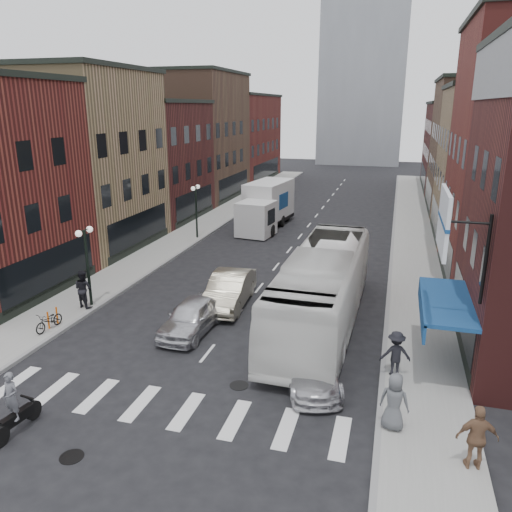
% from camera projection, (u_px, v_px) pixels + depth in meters
% --- Properties ---
extents(ground, '(160.00, 160.00, 0.00)m').
position_uv_depth(ground, '(198.00, 365.00, 19.57)').
color(ground, black).
rests_on(ground, ground).
extents(sidewalk_left, '(3.00, 74.00, 0.15)m').
position_uv_depth(sidewalk_left, '(203.00, 226.00, 42.04)').
color(sidewalk_left, gray).
rests_on(sidewalk_left, ground).
extents(sidewalk_right, '(3.00, 74.00, 0.15)m').
position_uv_depth(sidewalk_right, '(413.00, 240.00, 37.61)').
color(sidewalk_right, gray).
rests_on(sidewalk_right, ground).
extents(curb_left, '(0.20, 74.00, 0.16)m').
position_uv_depth(curb_left, '(220.00, 228.00, 41.67)').
color(curb_left, gray).
rests_on(curb_left, ground).
extents(curb_right, '(0.20, 74.00, 0.16)m').
position_uv_depth(curb_right, '(393.00, 239.00, 38.02)').
color(curb_right, gray).
rests_on(curb_right, ground).
extents(crosswalk_stripes, '(12.00, 2.20, 0.01)m').
position_uv_depth(crosswalk_stripes, '(165.00, 407.00, 16.81)').
color(crosswalk_stripes, silver).
rests_on(crosswalk_stripes, ground).
extents(bldg_left_mid_a, '(10.30, 10.20, 12.30)m').
position_uv_depth(bldg_left_mid_a, '(71.00, 160.00, 34.61)').
color(bldg_left_mid_a, '#8F774F').
rests_on(bldg_left_mid_a, ground).
extents(bldg_left_mid_b, '(10.30, 10.20, 10.30)m').
position_uv_depth(bldg_left_mid_b, '(141.00, 160.00, 44.11)').
color(bldg_left_mid_b, '#431918').
rests_on(bldg_left_mid_b, ground).
extents(bldg_left_far_a, '(10.30, 12.20, 13.30)m').
position_uv_depth(bldg_left_far_a, '(190.00, 136.00, 53.82)').
color(bldg_left_far_a, brown).
rests_on(bldg_left_far_a, ground).
extents(bldg_left_far_b, '(10.30, 16.20, 11.30)m').
position_uv_depth(bldg_left_far_b, '(231.00, 138.00, 67.00)').
color(bldg_left_far_b, maroon).
rests_on(bldg_left_far_b, ground).
extents(bldg_right_far_a, '(10.30, 12.20, 12.30)m').
position_uv_depth(bldg_right_far_a, '(490.00, 147.00, 46.15)').
color(bldg_right_far_a, brown).
rests_on(bldg_right_far_a, ground).
extents(bldg_right_far_b, '(10.30, 16.20, 10.30)m').
position_uv_depth(bldg_right_far_b, '(470.00, 146.00, 59.33)').
color(bldg_right_far_b, '#431918').
rests_on(bldg_right_far_b, ground).
extents(awning_blue, '(1.80, 5.00, 0.78)m').
position_uv_depth(awning_blue, '(441.00, 303.00, 18.80)').
color(awning_blue, navy).
rests_on(awning_blue, ground).
extents(billboard_sign, '(1.52, 3.00, 3.70)m').
position_uv_depth(billboard_sign, '(446.00, 223.00, 16.03)').
color(billboard_sign, black).
rests_on(billboard_sign, ground).
extents(distant_tower, '(14.00, 14.00, 50.00)m').
position_uv_depth(distant_tower, '(368.00, 12.00, 84.24)').
color(distant_tower, '#9399A0').
rests_on(distant_tower, ground).
extents(streetlamp_near, '(0.32, 1.22, 4.11)m').
position_uv_depth(streetlamp_near, '(86.00, 252.00, 24.35)').
color(streetlamp_near, black).
rests_on(streetlamp_near, ground).
extents(streetlamp_far, '(0.32, 1.22, 4.11)m').
position_uv_depth(streetlamp_far, '(196.00, 202.00, 37.25)').
color(streetlamp_far, black).
rests_on(streetlamp_far, ground).
extents(bike_rack, '(0.08, 0.68, 0.80)m').
position_uv_depth(bike_rack, '(53.00, 318.00, 22.59)').
color(bike_rack, '#D8590C').
rests_on(bike_rack, sidewalk_left).
extents(box_truck, '(3.30, 8.82, 3.72)m').
position_uv_depth(box_truck, '(266.00, 206.00, 41.03)').
color(box_truck, silver).
rests_on(box_truck, ground).
extents(motorcycle_rider, '(0.62, 2.05, 2.09)m').
position_uv_depth(motorcycle_rider, '(13.00, 405.00, 15.23)').
color(motorcycle_rider, black).
rests_on(motorcycle_rider, ground).
extents(transit_bus, '(3.26, 12.96, 3.59)m').
position_uv_depth(transit_bus, '(323.00, 288.00, 22.73)').
color(transit_bus, white).
rests_on(transit_bus, ground).
extents(sedan_left_near, '(1.93, 4.46, 1.50)m').
position_uv_depth(sedan_left_near, '(192.00, 316.00, 22.23)').
color(sedan_left_near, silver).
rests_on(sedan_left_near, ground).
extents(sedan_left_far, '(2.12, 5.20, 1.68)m').
position_uv_depth(sedan_left_far, '(229.00, 290.00, 25.22)').
color(sedan_left_far, '#B3AA91').
rests_on(sedan_left_far, ground).
extents(curb_car, '(3.12, 4.83, 1.30)m').
position_uv_depth(curb_car, '(311.00, 365.00, 18.23)').
color(curb_car, '#B9B9BE').
rests_on(curb_car, ground).
extents(parked_bicycle, '(0.68, 1.63, 0.84)m').
position_uv_depth(parked_bicycle, '(49.00, 321.00, 22.22)').
color(parked_bicycle, black).
rests_on(parked_bicycle, sidewalk_left).
extents(ped_left_solo, '(1.03, 0.75, 1.91)m').
position_uv_depth(ped_left_solo, '(83.00, 289.00, 24.58)').
color(ped_left_solo, black).
rests_on(ped_left_solo, sidewalk_left).
extents(ped_right_a, '(1.23, 0.80, 1.75)m').
position_uv_depth(ped_right_a, '(396.00, 354.00, 18.31)').
color(ped_right_a, black).
rests_on(ped_right_a, sidewalk_right).
extents(ped_right_b, '(1.19, 0.72, 1.92)m').
position_uv_depth(ped_right_b, '(477.00, 438.00, 13.54)').
color(ped_right_b, brown).
rests_on(ped_right_b, sidewalk_right).
extents(ped_right_c, '(1.01, 0.76, 1.86)m').
position_uv_depth(ped_right_c, '(394.00, 401.00, 15.25)').
color(ped_right_c, '#4F5256').
rests_on(ped_right_c, sidewalk_right).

